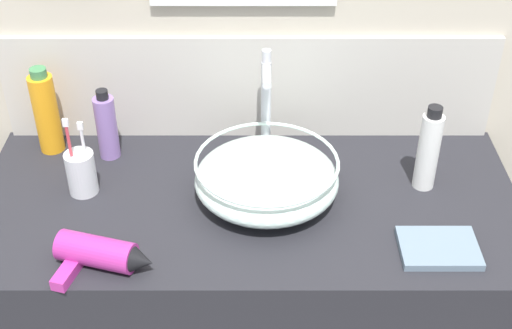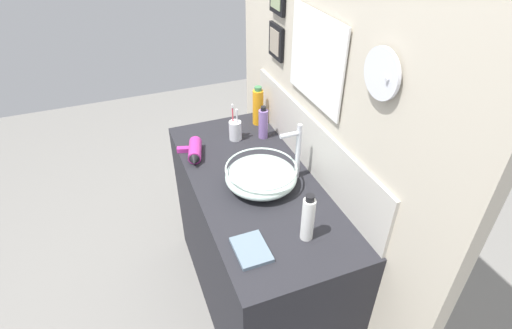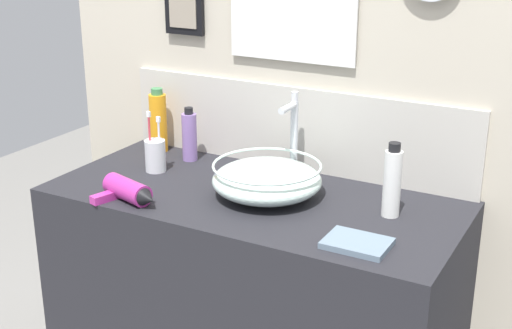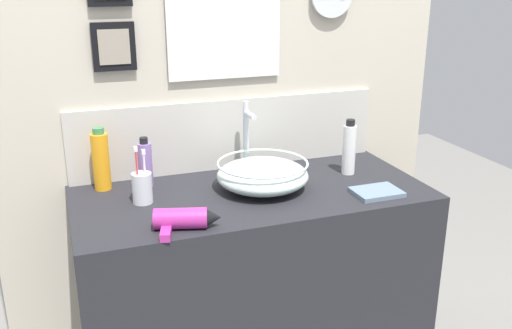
{
  "view_description": "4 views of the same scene",
  "coord_description": "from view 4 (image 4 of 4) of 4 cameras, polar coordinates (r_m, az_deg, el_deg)",
  "views": [
    {
      "loc": [
        0.02,
        -1.27,
        1.9
      ],
      "look_at": [
        0.01,
        0.0,
        0.98
      ],
      "focal_mm": 50.0,
      "sensor_mm": 36.0,
      "label": 1
    },
    {
      "loc": [
        1.36,
        -0.52,
        2.03
      ],
      "look_at": [
        0.01,
        0.0,
        0.98
      ],
      "focal_mm": 28.0,
      "sensor_mm": 36.0,
      "label": 2
    },
    {
      "loc": [
        0.96,
        -1.72,
        1.69
      ],
      "look_at": [
        0.01,
        0.0,
        0.98
      ],
      "focal_mm": 50.0,
      "sensor_mm": 36.0,
      "label": 3
    },
    {
      "loc": [
        -0.62,
        -1.76,
        1.63
      ],
      "look_at": [
        0.01,
        0.0,
        0.98
      ],
      "focal_mm": 40.0,
      "sensor_mm": 36.0,
      "label": 4
    }
  ],
  "objects": [
    {
      "name": "spray_bottle",
      "position": [
        2.06,
        -11.02,
        0.03
      ],
      "size": [
        0.05,
        0.05,
        0.18
      ],
      "color": "#8C6BB2",
      "rests_on": "vanity_counter"
    },
    {
      "name": "toothbrush_cup",
      "position": [
        1.93,
        -11.32,
        -2.26
      ],
      "size": [
        0.07,
        0.07,
        0.2
      ],
      "color": "silver",
      "rests_on": "vanity_counter"
    },
    {
      "name": "soap_dispenser",
      "position": [
        2.18,
        9.3,
        1.6
      ],
      "size": [
        0.05,
        0.05,
        0.21
      ],
      "color": "white",
      "rests_on": "vanity_counter"
    },
    {
      "name": "back_panel",
      "position": [
        2.2,
        -3.12,
        7.9
      ],
      "size": [
        1.76,
        0.1,
        2.41
      ],
      "color": "beige",
      "rests_on": "ground"
    },
    {
      "name": "hair_drier",
      "position": [
        1.73,
        -7.15,
        -5.46
      ],
      "size": [
        0.21,
        0.14,
        0.06
      ],
      "color": "#B22D8C",
      "rests_on": "vanity_counter"
    },
    {
      "name": "hand_towel",
      "position": [
        2.02,
        11.97,
        -2.72
      ],
      "size": [
        0.16,
        0.12,
        0.02
      ],
      "primitive_type": "cube",
      "color": "slate",
      "rests_on": "vanity_counter"
    },
    {
      "name": "shampoo_bottle",
      "position": [
        2.07,
        -15.25,
        0.39
      ],
      "size": [
        0.06,
        0.06,
        0.23
      ],
      "color": "orange",
      "rests_on": "vanity_counter"
    },
    {
      "name": "glass_bowl_sink",
      "position": [
        2.01,
        0.66,
        -1.04
      ],
      "size": [
        0.33,
        0.33,
        0.1
      ],
      "color": "silver",
      "rests_on": "vanity_counter"
    },
    {
      "name": "vanity_counter",
      "position": [
        2.21,
        -0.32,
        -13.46
      ],
      "size": [
        1.24,
        0.56,
        0.88
      ],
      "primitive_type": "cube",
      "color": "#232328",
      "rests_on": "ground"
    },
    {
      "name": "faucet",
      "position": [
        2.13,
        -0.93,
        3.07
      ],
      "size": [
        0.02,
        0.1,
        0.28
      ],
      "color": "silver",
      "rests_on": "vanity_counter"
    }
  ]
}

